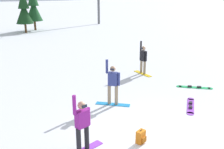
{
  "coord_description": "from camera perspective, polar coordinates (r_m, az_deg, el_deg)",
  "views": [
    {
      "loc": [
        -3.85,
        -7.12,
        4.8
      ],
      "look_at": [
        0.17,
        4.19,
        1.0
      ],
      "focal_mm": 42.04,
      "sensor_mm": 36.0,
      "label": 1
    }
  ],
  "objects": [
    {
      "name": "snowboarder_background",
      "position": [
        15.89,
        6.8,
        3.38
      ],
      "size": [
        0.59,
        1.49,
        1.99
      ],
      "color": "yellow",
      "rests_on": "ground_plane"
    },
    {
      "name": "loose_snowboard_near_right",
      "position": [
        12.09,
        16.73,
        -6.51
      ],
      "size": [
        1.35,
        1.71,
        0.09
      ],
      "color": "#993FD8",
      "rests_on": "ground_plane"
    },
    {
      "name": "backpack_orange",
      "position": [
        8.96,
        6.33,
        -13.33
      ],
      "size": [
        0.38,
        0.36,
        0.47
      ],
      "color": "orange",
      "rests_on": "ground_plane"
    },
    {
      "name": "pine_tree_slender",
      "position": [
        35.89,
        -16.71,
        13.92
      ],
      "size": [
        2.13,
        2.13,
        5.42
      ],
      "color": "#472D19",
      "rests_on": "ground_plane"
    },
    {
      "name": "pine_tree_broad",
      "position": [
        33.87,
        -18.63,
        13.22
      ],
      "size": [
        2.05,
        2.05,
        5.04
      ],
      "color": "#472D19",
      "rests_on": "ground_plane"
    },
    {
      "name": "snowboarder_midground",
      "position": [
        11.39,
        0.18,
        -2.05
      ],
      "size": [
        1.45,
        1.03,
        2.05
      ],
      "color": "#1E8CD8",
      "rests_on": "ground_plane"
    },
    {
      "name": "snowboarder_foreground",
      "position": [
        8.18,
        -6.49,
        -10.81
      ],
      "size": [
        1.44,
        0.89,
        1.97
      ],
      "color": "#993FD8",
      "rests_on": "ground_plane"
    },
    {
      "name": "loose_snowboard_far_spare",
      "position": [
        14.4,
        17.49,
        -2.65
      ],
      "size": [
        1.72,
        1.19,
        0.09
      ],
      "color": "#19B259",
      "rests_on": "ground_plane"
    },
    {
      "name": "ground_plane",
      "position": [
        9.41,
        7.82,
        -13.29
      ],
      "size": [
        800.0,
        800.0,
        0.0
      ],
      "primitive_type": "plane",
      "color": "silver"
    }
  ]
}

